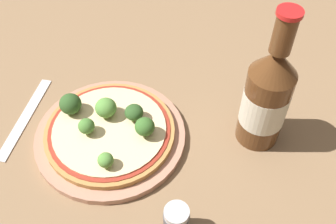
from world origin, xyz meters
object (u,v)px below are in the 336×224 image
at_px(pizza, 108,130).
at_px(pepper_shaker, 176,221).
at_px(beer_bottle, 266,97).
at_px(fork, 25,117).

height_order(pizza, pepper_shaker, pepper_shaker).
bearing_deg(beer_bottle, pepper_shaker, -107.65).
bearing_deg(fork, pepper_shaker, -116.51).
height_order(beer_bottle, fork, beer_bottle).
bearing_deg(pepper_shaker, fork, 163.22).
bearing_deg(beer_bottle, fork, -163.79).
bearing_deg(pizza, pepper_shaker, -34.39).
distance_m(beer_bottle, fork, 0.40).
xyz_separation_m(beer_bottle, fork, (-0.38, -0.11, -0.09)).
bearing_deg(fork, pizza, -94.10).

